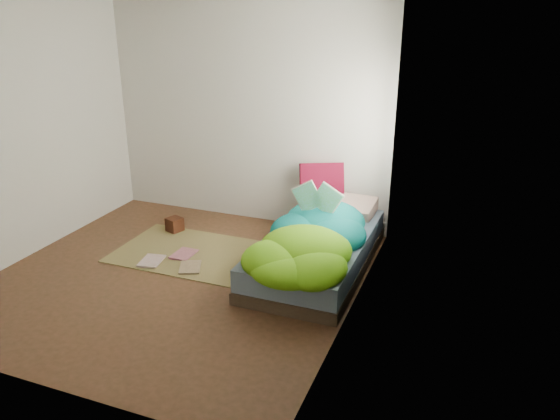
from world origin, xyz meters
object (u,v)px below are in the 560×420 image
(pillow_magenta, at_px, (322,185))
(open_book, at_px, (317,189))
(floor_book_a, at_px, (142,260))
(bed, at_px, (316,252))
(floor_book_b, at_px, (175,253))
(wooden_box, at_px, (175,224))

(pillow_magenta, relative_size, open_book, 1.15)
(pillow_magenta, xyz_separation_m, open_book, (0.19, -0.79, 0.22))
(floor_book_a, bearing_deg, bed, 7.57)
(pillow_magenta, xyz_separation_m, floor_book_b, (-1.27, -1.18, -0.56))
(bed, xyz_separation_m, pillow_magenta, (-0.23, 0.90, 0.42))
(wooden_box, bearing_deg, open_book, -5.22)
(wooden_box, xyz_separation_m, floor_book_b, (0.34, -0.55, -0.07))
(bed, height_order, floor_book_b, bed)
(bed, xyz_separation_m, floor_book_a, (-1.74, -0.55, -0.15))
(floor_book_a, bearing_deg, pillow_magenta, 33.95)
(open_book, bearing_deg, wooden_box, 176.03)
(wooden_box, bearing_deg, floor_book_b, -58.44)
(open_book, relative_size, wooden_box, 2.68)
(pillow_magenta, distance_m, wooden_box, 1.80)
(pillow_magenta, relative_size, wooden_box, 3.08)
(bed, height_order, wooden_box, bed)
(bed, relative_size, open_book, 4.63)
(bed, distance_m, pillow_magenta, 1.02)
(open_book, height_order, floor_book_a, open_book)
(open_book, bearing_deg, floor_book_b, -163.92)
(floor_book_a, distance_m, floor_book_b, 0.36)
(bed, xyz_separation_m, floor_book_b, (-1.51, -0.27, -0.14))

